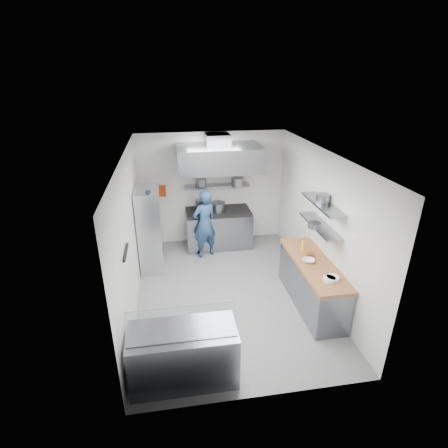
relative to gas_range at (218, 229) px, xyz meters
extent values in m
plane|color=slate|center=(-0.10, -2.10, -0.45)|extent=(5.00, 5.00, 0.00)
plane|color=silver|center=(-0.10, -2.10, 2.35)|extent=(5.00, 5.00, 0.00)
cube|color=white|center=(-0.10, 0.40, 0.95)|extent=(3.60, 2.80, 0.02)
cube|color=white|center=(-0.10, -4.60, 0.95)|extent=(3.60, 2.80, 0.02)
cube|color=white|center=(-1.90, -2.10, 0.95)|extent=(2.80, 5.00, 0.02)
cube|color=white|center=(1.70, -2.10, 0.95)|extent=(2.80, 5.00, 0.02)
cube|color=gray|center=(0.00, 0.00, 0.00)|extent=(1.60, 0.80, 0.90)
cube|color=black|center=(0.00, 0.00, 0.48)|extent=(1.57, 0.78, 0.06)
cylinder|color=slate|center=(-0.40, 0.33, 0.61)|extent=(0.28, 0.28, 0.20)
cylinder|color=slate|center=(-0.03, -0.09, 0.63)|extent=(0.36, 0.36, 0.24)
cube|color=gray|center=(0.00, 0.24, 1.07)|extent=(1.60, 0.30, 0.04)
cylinder|color=slate|center=(-0.38, 0.21, 1.18)|extent=(0.25, 0.25, 0.18)
cylinder|color=slate|center=(0.47, 0.03, 1.20)|extent=(0.29, 0.29, 0.22)
cube|color=gray|center=(0.00, -0.18, 1.85)|extent=(1.90, 1.15, 0.55)
cube|color=slate|center=(0.00, 0.05, 2.23)|extent=(0.55, 0.55, 0.24)
cube|color=#A72C0D|center=(-1.35, 0.34, 0.97)|extent=(0.22, 0.10, 0.26)
imported|color=navy|center=(-0.39, -0.47, 0.38)|extent=(0.71, 0.61, 1.65)
cube|color=silver|center=(-1.63, -0.79, 0.48)|extent=(0.50, 0.90, 1.85)
cube|color=white|center=(-1.63, -1.02, 0.35)|extent=(0.18, 0.22, 0.20)
cube|color=yellow|center=(-1.63, -0.74, 0.85)|extent=(0.13, 0.16, 0.15)
cylinder|color=black|center=(-1.58, -1.06, 1.35)|extent=(0.11, 0.11, 0.18)
cube|color=black|center=(-1.88, -3.00, 1.10)|extent=(0.04, 0.55, 0.05)
cube|color=gray|center=(1.38, -2.70, -0.03)|extent=(0.62, 2.00, 0.84)
cube|color=brown|center=(1.38, -2.70, 0.42)|extent=(0.65, 2.04, 0.06)
cylinder|color=white|center=(1.38, -3.32, 0.48)|extent=(0.21, 0.21, 0.06)
cylinder|color=white|center=(1.46, -3.29, 0.48)|extent=(0.22, 0.22, 0.06)
cylinder|color=#D1723B|center=(1.38, -2.45, 0.48)|extent=(0.15, 0.15, 0.06)
cylinder|color=yellow|center=(1.35, -2.20, 0.54)|extent=(0.06, 0.06, 0.18)
imported|color=white|center=(1.28, -2.67, 0.48)|extent=(0.27, 0.27, 0.05)
cube|color=gray|center=(1.54, -2.40, 1.05)|extent=(0.30, 1.30, 0.04)
cube|color=gray|center=(1.54, -2.40, 1.47)|extent=(0.30, 1.30, 0.04)
cylinder|color=slate|center=(1.38, -2.52, 1.12)|extent=(0.23, 0.23, 0.10)
cylinder|color=slate|center=(1.57, -2.34, 1.56)|extent=(0.24, 0.24, 0.14)
cube|color=gray|center=(-1.10, -4.10, -0.03)|extent=(1.50, 0.70, 0.85)
cube|color=silver|center=(-1.10, -4.22, 0.62)|extent=(1.47, 0.19, 0.42)
camera|label=1|loc=(-1.14, -7.91, 3.66)|focal=28.00mm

